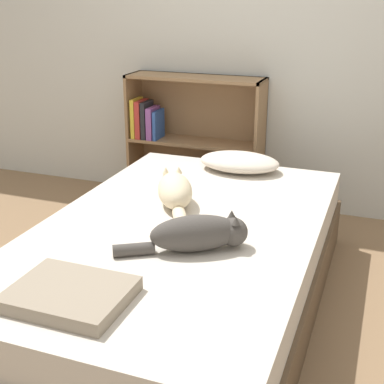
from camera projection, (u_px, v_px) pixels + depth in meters
ground_plane at (181, 308)px, 2.55m from camera, size 8.00×8.00×0.00m
wall_back at (264, 18)px, 3.39m from camera, size 8.00×0.06×2.50m
bed at (181, 268)px, 2.47m from camera, size 1.23×2.02×0.44m
pillow at (239, 162)px, 3.09m from camera, size 0.46×0.30×0.10m
cat_light at (175, 190)px, 2.59m from camera, size 0.31×0.46×0.15m
cat_dark at (200, 234)px, 2.13m from camera, size 0.49×0.35×0.15m
bookshelf at (191, 137)px, 3.70m from camera, size 0.93×0.26×0.89m
blanket_fold at (70, 294)px, 1.79m from camera, size 0.39×0.31×0.05m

